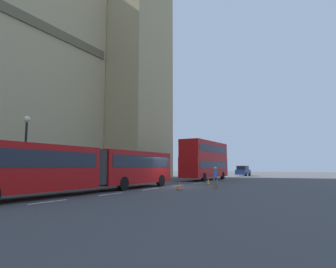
{
  "coord_description": "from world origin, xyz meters",
  "views": [
    {
      "loc": [
        -21.71,
        -12.05,
        1.71
      ],
      "look_at": [
        4.76,
        2.76,
        5.14
      ],
      "focal_mm": 30.84,
      "sensor_mm": 36.0,
      "label": 1
    }
  ],
  "objects_px": {
    "street_lamp": "(25,147)",
    "pedestrian_near_cones": "(215,177)",
    "traffic_cone_west": "(179,186)",
    "articulated_bus": "(90,166)",
    "double_decker_bus": "(205,159)",
    "sedan_lead": "(243,171)",
    "traffic_cone_middle": "(208,182)"
  },
  "relations": [
    {
      "from": "sedan_lead",
      "to": "traffic_cone_west",
      "type": "distance_m",
      "value": 35.01
    },
    {
      "from": "sedan_lead",
      "to": "traffic_cone_west",
      "type": "height_order",
      "value": "sedan_lead"
    },
    {
      "from": "articulated_bus",
      "to": "pedestrian_near_cones",
      "type": "relative_size",
      "value": 10.51
    },
    {
      "from": "articulated_bus",
      "to": "street_lamp",
      "type": "height_order",
      "value": "street_lamp"
    },
    {
      "from": "sedan_lead",
      "to": "traffic_cone_middle",
      "type": "distance_m",
      "value": 28.08
    },
    {
      "from": "sedan_lead",
      "to": "traffic_cone_middle",
      "type": "relative_size",
      "value": 7.59
    },
    {
      "from": "traffic_cone_middle",
      "to": "street_lamp",
      "type": "distance_m",
      "value": 15.97
    },
    {
      "from": "traffic_cone_middle",
      "to": "pedestrian_near_cones",
      "type": "xyz_separation_m",
      "value": [
        -4.97,
        -2.52,
        0.63
      ]
    },
    {
      "from": "double_decker_bus",
      "to": "street_lamp",
      "type": "xyz_separation_m",
      "value": [
        -22.29,
        4.5,
        0.35
      ]
    },
    {
      "from": "traffic_cone_west",
      "to": "pedestrian_near_cones",
      "type": "xyz_separation_m",
      "value": [
        1.97,
        -2.09,
        0.63
      ]
    },
    {
      "from": "traffic_cone_west",
      "to": "street_lamp",
      "type": "relative_size",
      "value": 0.11
    },
    {
      "from": "articulated_bus",
      "to": "pedestrian_near_cones",
      "type": "height_order",
      "value": "articulated_bus"
    },
    {
      "from": "double_decker_bus",
      "to": "traffic_cone_middle",
      "type": "bearing_deg",
      "value": -156.66
    },
    {
      "from": "double_decker_bus",
      "to": "street_lamp",
      "type": "distance_m",
      "value": 22.75
    },
    {
      "from": "street_lamp",
      "to": "pedestrian_near_cones",
      "type": "relative_size",
      "value": 3.12
    },
    {
      "from": "double_decker_bus",
      "to": "traffic_cone_middle",
      "type": "relative_size",
      "value": 18.25
    },
    {
      "from": "double_decker_bus",
      "to": "traffic_cone_west",
      "type": "bearing_deg",
      "value": -164.85
    },
    {
      "from": "traffic_cone_west",
      "to": "traffic_cone_middle",
      "type": "bearing_deg",
      "value": 3.59
    },
    {
      "from": "traffic_cone_west",
      "to": "sedan_lead",
      "type": "bearing_deg",
      "value": 7.21
    },
    {
      "from": "pedestrian_near_cones",
      "to": "street_lamp",
      "type": "bearing_deg",
      "value": 127.4
    },
    {
      "from": "double_decker_bus",
      "to": "pedestrian_near_cones",
      "type": "xyz_separation_m",
      "value": [
        -13.96,
        -6.4,
        -1.8
      ]
    },
    {
      "from": "double_decker_bus",
      "to": "pedestrian_near_cones",
      "type": "relative_size",
      "value": 6.26
    },
    {
      "from": "sedan_lead",
      "to": "street_lamp",
      "type": "xyz_separation_m",
      "value": [
        -41.09,
        4.42,
        2.14
      ]
    },
    {
      "from": "traffic_cone_middle",
      "to": "double_decker_bus",
      "type": "bearing_deg",
      "value": 23.34
    },
    {
      "from": "traffic_cone_middle",
      "to": "street_lamp",
      "type": "height_order",
      "value": "street_lamp"
    },
    {
      "from": "traffic_cone_middle",
      "to": "sedan_lead",
      "type": "bearing_deg",
      "value": 8.11
    },
    {
      "from": "articulated_bus",
      "to": "traffic_cone_middle",
      "type": "height_order",
      "value": "articulated_bus"
    },
    {
      "from": "articulated_bus",
      "to": "pedestrian_near_cones",
      "type": "xyz_separation_m",
      "value": [
        6.62,
        -6.4,
        -0.83
      ]
    },
    {
      "from": "sedan_lead",
      "to": "double_decker_bus",
      "type": "bearing_deg",
      "value": -179.75
    },
    {
      "from": "traffic_cone_west",
      "to": "street_lamp",
      "type": "bearing_deg",
      "value": 125.82
    },
    {
      "from": "articulated_bus",
      "to": "double_decker_bus",
      "type": "xyz_separation_m",
      "value": [
        20.57,
        0.0,
        0.96
      ]
    },
    {
      "from": "double_decker_bus",
      "to": "street_lamp",
      "type": "relative_size",
      "value": 2.01
    }
  ]
}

